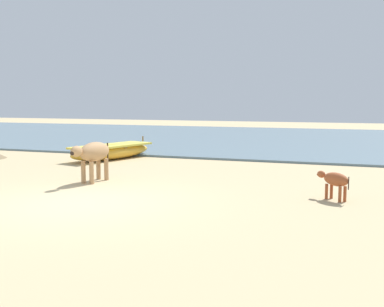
# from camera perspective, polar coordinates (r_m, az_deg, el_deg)

# --- Properties ---
(ground) EXTENTS (80.00, 80.00, 0.00)m
(ground) POSITION_cam_1_polar(r_m,az_deg,el_deg) (10.12, -13.23, -5.94)
(ground) COLOR tan
(sea_water) EXTENTS (60.00, 20.00, 0.08)m
(sea_water) POSITION_cam_1_polar(r_m,az_deg,el_deg) (26.81, 8.41, 1.85)
(sea_water) COLOR slate
(sea_water) RESTS_ON ground
(fishing_boat_0) EXTENTS (2.07, 3.91, 0.74)m
(fishing_boat_0) POSITION_cam_1_polar(r_m,az_deg,el_deg) (17.49, -9.75, 0.27)
(fishing_boat_0) COLOR gold
(fishing_boat_0) RESTS_ON ground
(cow_adult_tan) EXTENTS (0.52, 1.64, 1.06)m
(cow_adult_tan) POSITION_cam_1_polar(r_m,az_deg,el_deg) (12.61, -11.90, 0.00)
(cow_adult_tan) COLOR tan
(cow_adult_tan) RESTS_ON ground
(calf_near_rust) EXTENTS (0.80, 0.74, 0.61)m
(calf_near_rust) POSITION_cam_1_polar(r_m,az_deg,el_deg) (10.57, 16.97, -3.12)
(calf_near_rust) COLOR #9E4C28
(calf_near_rust) RESTS_ON ground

